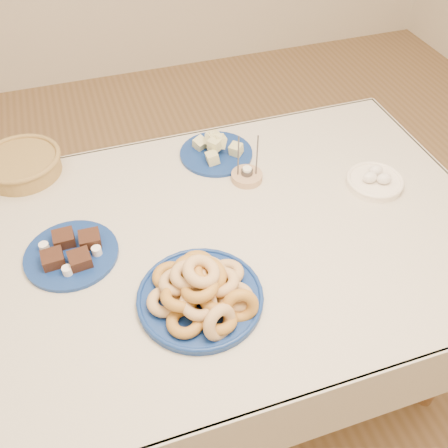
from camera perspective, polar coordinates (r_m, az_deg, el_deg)
The scene contains 8 objects.
ground at distance 2.13m, azimuth -0.44°, elevation -15.44°, with size 5.00×5.00×0.00m, color brown.
dining_table at distance 1.60m, azimuth -0.57°, elevation -4.01°, with size 1.71×1.11×0.75m.
donut_platter at distance 1.33m, azimuth -2.59°, elevation -7.80°, with size 0.43×0.43×0.16m.
melon_plate at distance 1.81m, azimuth -0.95°, elevation 8.65°, with size 0.31×0.31×0.09m.
brownie_plate at distance 1.52m, azimuth -17.03°, elevation -3.15°, with size 0.32×0.32×0.05m.
wicker_basket at distance 1.85m, azimuth -22.14°, elevation 6.38°, with size 0.31×0.31×0.07m.
candle_holder at distance 1.70m, azimuth 2.63°, elevation 5.55°, with size 0.13×0.13×0.18m.
egg_bowl at distance 1.75m, azimuth 16.86°, elevation 4.77°, with size 0.23×0.23×0.06m.
Camera 1 is at (-0.31, -1.00, 1.85)m, focal length 40.00 mm.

